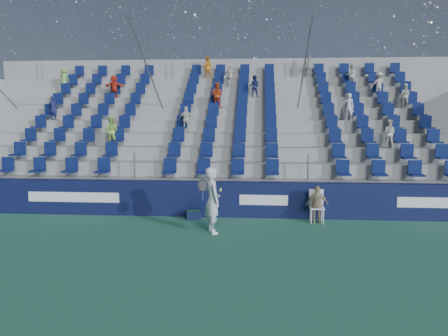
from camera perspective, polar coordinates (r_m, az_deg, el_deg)
The scene contains 7 objects.
ground at distance 11.85m, azimuth -2.08°, elevation -9.83°, with size 70.00×70.00×0.00m, color #2F6F53.
sponsor_wall at distance 14.75m, azimuth -0.66°, elevation -4.07°, with size 24.00×0.32×1.20m.
grandstand at distance 19.60m, azimuth 0.70°, elevation 3.19°, with size 24.00×8.17×6.63m.
tennis_player at distance 12.67m, azimuth -1.53°, elevation -4.22°, with size 0.75×0.83×1.93m.
line_judge_chair at distance 14.33m, azimuth 11.99°, elevation -4.57°, with size 0.47×0.48×1.05m.
line_judge at distance 14.17m, azimuth 12.07°, elevation -4.68°, with size 0.70×0.29×1.20m, color tan.
ball_bin at distance 14.55m, azimuth -4.05°, elevation -6.05°, with size 0.57×0.47×0.28m.
Camera 1 is at (1.33, -11.27, 3.42)m, focal length 35.00 mm.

